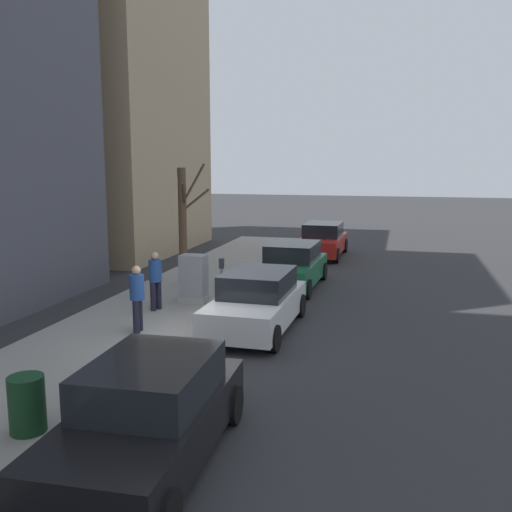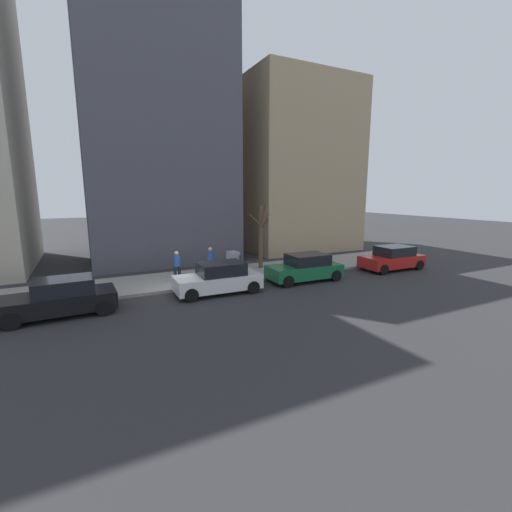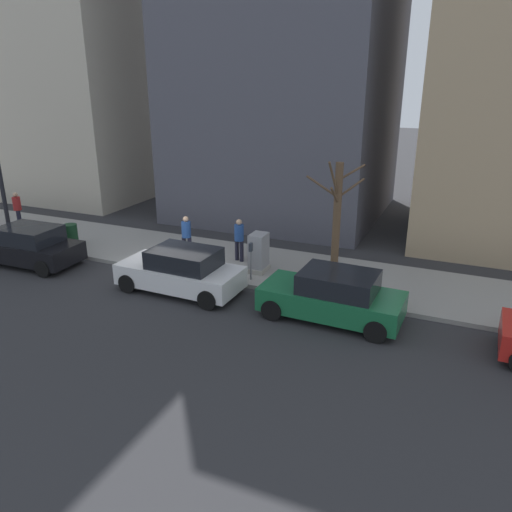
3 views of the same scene
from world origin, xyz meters
TOP-DOWN VIEW (x-y plane):
  - ground_plane at (0.00, 0.00)m, footprint 120.00×120.00m
  - sidewalk at (2.00, 0.00)m, footprint 4.00×36.00m
  - parked_car_green at (-1.03, -6.57)m, footprint 2.03×4.25m
  - parked_car_white at (-1.09, -1.35)m, footprint 2.00×4.24m
  - parked_car_black at (-1.22, 5.46)m, footprint 2.05×4.26m
  - parking_meter at (0.45, -3.22)m, footprint 0.14×0.10m
  - utility_box at (1.30, -3.15)m, footprint 0.83×0.61m
  - bare_tree at (2.58, -5.63)m, footprint 1.48×1.89m
  - trash_bin at (0.90, 5.30)m, footprint 0.56×0.56m
  - pedestrian_near_meter at (2.02, -2.02)m, footprint 0.36×0.39m
  - pedestrian_midblock at (1.58, 0.04)m, footprint 0.36×0.40m
  - pedestrian_far_corner at (1.99, 9.48)m, footprint 0.36×0.36m
  - office_block_center at (10.45, -0.79)m, footprint 9.89×9.89m

SIDE VIEW (x-z plane):
  - ground_plane at x=0.00m, z-range 0.00..0.00m
  - sidewalk at x=2.00m, z-range 0.00..0.15m
  - trash_bin at x=0.90m, z-range 0.15..1.05m
  - parked_car_green at x=-1.03m, z-range -0.02..1.50m
  - parked_car_white at x=-1.09m, z-range -0.02..1.50m
  - parked_car_black at x=-1.22m, z-range -0.02..1.50m
  - utility_box at x=1.30m, z-range 0.13..1.56m
  - parking_meter at x=0.45m, z-range 0.30..1.65m
  - pedestrian_near_meter at x=2.02m, z-range 0.26..1.92m
  - pedestrian_midblock at x=1.58m, z-range 0.26..1.92m
  - pedestrian_far_corner at x=1.99m, z-range 0.26..1.92m
  - bare_tree at x=2.58m, z-range 0.22..4.32m
  - office_block_center at x=10.45m, z-range 0.00..20.31m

